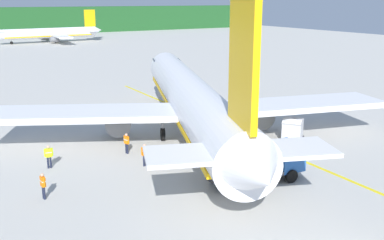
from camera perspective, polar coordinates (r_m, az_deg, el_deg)
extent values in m
cube|color=#B7B5AD|center=(62.84, -15.09, 3.49)|extent=(240.00, 320.00, 0.20)
cylinder|color=white|center=(40.36, -0.34, 2.99)|extent=(16.06, 35.08, 3.80)
cone|color=white|center=(59.09, -3.51, 6.82)|extent=(4.22, 3.50, 3.61)
cone|color=white|center=(21.94, 8.38, -6.60)|extent=(4.14, 4.12, 3.23)
cube|color=#192333|center=(56.80, -3.26, 7.36)|extent=(3.86, 3.37, 0.60)
cube|color=white|center=(38.09, -13.50, 0.81)|extent=(16.47, 11.39, 0.50)
cylinder|color=slate|center=(40.05, -9.35, -0.05)|extent=(3.17, 3.76, 2.20)
cube|color=white|center=(41.15, 12.79, 1.90)|extent=(16.69, 8.60, 0.50)
cylinder|color=slate|center=(42.12, 8.32, 0.74)|extent=(3.17, 3.76, 2.20)
cube|color=#F2B20C|center=(23.60, 6.46, 6.96)|extent=(1.86, 4.25, 6.50)
cube|color=white|center=(24.71, 6.14, -4.01)|extent=(10.86, 6.61, 0.24)
cube|color=#F2B20C|center=(40.59, -0.34, 1.55)|extent=(14.63, 31.64, 0.36)
cylinder|color=black|center=(54.21, -2.78, 2.91)|extent=(0.71, 1.15, 1.10)
cylinder|color=gray|center=(54.05, -2.79, 3.74)|extent=(0.20, 0.20, 0.50)
cylinder|color=black|center=(39.30, -3.71, -1.82)|extent=(0.71, 1.15, 1.10)
cylinder|color=gray|center=(39.08, -3.73, -0.69)|extent=(0.20, 0.20, 0.50)
cylinder|color=black|center=(40.17, 3.68, -1.44)|extent=(0.71, 1.15, 1.10)
cylinder|color=gray|center=(39.95, 3.70, -0.34)|extent=(0.20, 0.20, 0.50)
cylinder|color=white|center=(135.47, -17.64, 10.41)|extent=(26.96, 4.17, 2.83)
cone|color=white|center=(140.14, -11.81, 11.05)|extent=(2.50, 2.53, 2.41)
cube|color=#192333|center=(132.54, -23.00, 10.13)|extent=(1.91, 2.50, 0.45)
cube|color=white|center=(129.41, -16.13, 10.12)|extent=(4.23, 12.11, 0.37)
cylinder|color=slate|center=(131.04, -16.94, 9.72)|extent=(2.47, 1.76, 1.64)
cube|color=white|center=(142.46, -17.81, 10.40)|extent=(5.38, 12.34, 0.37)
cylinder|color=slate|center=(140.20, -18.08, 9.94)|extent=(2.47, 1.76, 1.64)
cube|color=#F2B20C|center=(139.12, -12.79, 12.43)|extent=(3.29, 0.43, 4.85)
cube|color=white|center=(139.31, -12.70, 10.98)|extent=(2.77, 7.87, 0.18)
cube|color=#F2B20C|center=(135.53, -17.61, 10.09)|extent=(24.27, 3.90, 0.27)
cylinder|color=black|center=(133.23, -21.82, 9.03)|extent=(0.83, 0.30, 0.82)
cylinder|color=gray|center=(133.18, -21.85, 9.29)|extent=(0.15, 0.15, 0.37)
cylinder|color=black|center=(134.09, -16.87, 9.49)|extent=(0.83, 0.30, 0.82)
cylinder|color=gray|center=(134.04, -16.89, 9.74)|extent=(0.15, 0.15, 0.37)
cylinder|color=black|center=(137.80, -17.34, 9.58)|extent=(0.83, 0.30, 0.82)
cylinder|color=gray|center=(137.76, -17.36, 9.83)|extent=(0.15, 0.15, 0.37)
cube|color=#2659A5|center=(31.81, 11.73, -4.42)|extent=(1.96, 2.33, 1.80)
cube|color=#192333|center=(32.20, 12.97, -3.58)|extent=(0.22, 1.85, 0.94)
cube|color=#4C4C51|center=(30.31, 6.77, -6.77)|extent=(4.81, 2.55, 0.24)
cube|color=#2D2D33|center=(29.75, 6.17, -5.15)|extent=(4.85, 1.26, 2.03)
cube|color=#262628|center=(30.85, 8.17, -6.82)|extent=(6.56, 2.03, 0.16)
cylinder|color=black|center=(32.81, 10.05, -5.67)|extent=(0.92, 0.35, 0.90)
cylinder|color=black|center=(31.19, 12.42, -6.92)|extent=(0.92, 0.35, 0.90)
cylinder|color=black|center=(31.27, 5.66, -6.57)|extent=(0.92, 0.35, 0.90)
cylinder|color=black|center=(29.56, 7.91, -7.96)|extent=(0.92, 0.35, 0.90)
cube|color=#333338|center=(40.18, 12.52, -2.37)|extent=(2.52, 2.52, 0.30)
cube|color=silver|center=(39.91, 12.59, -1.05)|extent=(2.24, 2.24, 1.63)
cube|color=silver|center=(39.20, 12.51, -0.33)|extent=(1.49, 1.67, 0.58)
cylinder|color=#191E33|center=(36.28, -8.14, -3.62)|extent=(0.14, 0.14, 0.83)
cylinder|color=#191E33|center=(36.42, -8.31, -3.55)|extent=(0.14, 0.14, 0.83)
cube|color=orange|center=(36.13, -8.27, -2.50)|extent=(0.33, 0.48, 0.62)
cube|color=silver|center=(36.12, -8.27, -2.45)|extent=(0.34, 0.50, 0.06)
sphere|color=tan|center=(36.00, -8.29, -1.86)|extent=(0.22, 0.22, 0.22)
cylinder|color=orange|center=(35.92, -8.01, -2.55)|extent=(0.09, 0.09, 0.59)
cylinder|color=orange|center=(36.32, -8.53, -2.36)|extent=(0.09, 0.09, 0.59)
cylinder|color=#191E33|center=(33.59, -5.84, -5.07)|extent=(0.14, 0.14, 0.84)
cylinder|color=#191E33|center=(33.49, -6.09, -5.14)|extent=(0.14, 0.14, 0.84)
cube|color=orange|center=(33.29, -6.00, -3.92)|extent=(0.48, 0.30, 0.63)
cube|color=silver|center=(33.28, -6.00, -3.86)|extent=(0.49, 0.32, 0.06)
sphere|color=tan|center=(33.15, -6.02, -3.21)|extent=(0.23, 0.23, 0.23)
cylinder|color=orange|center=(33.43, -5.62, -3.77)|extent=(0.09, 0.09, 0.60)
cylinder|color=orange|center=(33.13, -6.38, -3.96)|extent=(0.09, 0.09, 0.60)
cylinder|color=#191E33|center=(29.46, -18.15, -8.75)|extent=(0.14, 0.14, 0.84)
cylinder|color=#191E33|center=(29.62, -18.26, -8.63)|extent=(0.14, 0.14, 0.84)
cube|color=orange|center=(29.26, -18.32, -7.38)|extent=(0.27, 0.46, 0.63)
cube|color=silver|center=(29.25, -18.33, -7.32)|extent=(0.28, 0.47, 0.06)
sphere|color=tan|center=(29.10, -18.39, -6.60)|extent=(0.23, 0.23, 0.23)
cylinder|color=orange|center=(29.01, -18.15, -7.49)|extent=(0.09, 0.09, 0.60)
cylinder|color=orange|center=(29.49, -18.50, -7.15)|extent=(0.09, 0.09, 0.60)
cylinder|color=#191E33|center=(34.54, -17.71, -5.15)|extent=(0.14, 0.14, 0.86)
cylinder|color=#191E33|center=(34.55, -17.41, -5.12)|extent=(0.14, 0.14, 0.86)
cube|color=#CCE519|center=(34.31, -17.66, -3.95)|extent=(0.47, 0.28, 0.64)
cube|color=silver|center=(34.30, -17.67, -3.90)|extent=(0.48, 0.29, 0.06)
sphere|color=tan|center=(34.17, -17.72, -3.26)|extent=(0.23, 0.23, 0.23)
cylinder|color=#CCE519|center=(34.28, -18.12, -3.95)|extent=(0.09, 0.09, 0.61)
cylinder|color=#CCE519|center=(34.31, -17.22, -3.86)|extent=(0.09, 0.09, 0.61)
cube|color=yellow|center=(39.42, 8.29, -2.73)|extent=(0.30, 60.00, 0.01)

